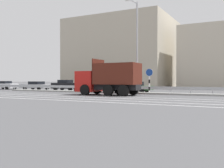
% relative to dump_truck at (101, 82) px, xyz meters
% --- Properties ---
extents(ground_plane, '(320.00, 320.00, 0.00)m').
position_rel_dump_truck_xyz_m(ground_plane, '(-0.65, 0.84, -1.25)').
color(ground_plane, '#4C4C4F').
extents(lane_strip_0, '(55.23, 0.16, 0.01)m').
position_rel_dump_truck_xyz_m(lane_strip_0, '(0.77, -1.79, -1.25)').
color(lane_strip_0, silver).
rests_on(lane_strip_0, ground_plane).
extents(lane_strip_1, '(55.23, 0.16, 0.01)m').
position_rel_dump_truck_xyz_m(lane_strip_1, '(0.77, -3.72, -1.25)').
color(lane_strip_1, silver).
rests_on(lane_strip_1, ground_plane).
extents(lane_strip_2, '(55.23, 0.16, 0.01)m').
position_rel_dump_truck_xyz_m(lane_strip_2, '(0.77, -5.74, -1.25)').
color(lane_strip_2, silver).
rests_on(lane_strip_2, ground_plane).
extents(lane_strip_3, '(55.23, 0.16, 0.01)m').
position_rel_dump_truck_xyz_m(lane_strip_3, '(0.77, -7.46, -1.25)').
color(lane_strip_3, silver).
rests_on(lane_strip_3, ground_plane).
extents(median_island, '(30.38, 1.10, 0.18)m').
position_rel_dump_truck_xyz_m(median_island, '(-0.65, 3.35, -1.16)').
color(median_island, gray).
rests_on(median_island, ground_plane).
extents(median_guardrail, '(55.23, 0.09, 0.78)m').
position_rel_dump_truck_xyz_m(median_guardrail, '(-0.65, 4.66, -0.68)').
color(median_guardrail, '#9EA0A5').
rests_on(median_guardrail, ground_plane).
extents(dump_truck, '(6.49, 2.68, 3.55)m').
position_rel_dump_truck_xyz_m(dump_truck, '(0.00, 0.00, 0.00)').
color(dump_truck, red).
rests_on(dump_truck, ground_plane).
extents(median_road_sign, '(0.80, 0.16, 2.67)m').
position_rel_dump_truck_xyz_m(median_road_sign, '(3.81, 3.35, 0.18)').
color(median_road_sign, white).
rests_on(median_road_sign, ground_plane).
extents(street_lamp_1, '(0.71, 2.10, 9.78)m').
position_rel_dump_truck_xyz_m(street_lamp_1, '(2.38, 3.30, 4.12)').
color(street_lamp_1, '#ADADB2').
rests_on(street_lamp_1, ground_plane).
extents(parked_car_0, '(4.22, 1.91, 1.31)m').
position_rel_dump_truck_xyz_m(parked_car_0, '(-21.55, 6.39, -0.57)').
color(parked_car_0, silver).
rests_on(parked_car_0, ground_plane).
extents(parked_car_1, '(4.64, 1.89, 1.26)m').
position_rel_dump_truck_xyz_m(parked_car_1, '(-15.43, 6.93, -0.59)').
color(parked_car_1, '#A3A3A8').
rests_on(parked_car_1, ground_plane).
extents(parked_car_2, '(3.98, 1.93, 1.50)m').
position_rel_dump_truck_xyz_m(parked_car_2, '(-9.52, 6.57, -0.49)').
color(parked_car_2, black).
rests_on(parked_car_2, ground_plane).
extents(parked_car_3, '(4.65, 2.28, 1.49)m').
position_rel_dump_truck_xyz_m(parked_car_3, '(-4.51, 6.73, -0.49)').
color(parked_car_3, gray).
rests_on(parked_car_3, ground_plane).
extents(parked_car_4, '(4.69, 1.85, 1.26)m').
position_rel_dump_truck_xyz_m(parked_car_4, '(0.69, 6.41, -0.60)').
color(parked_car_4, '#335B33').
rests_on(parked_car_4, ground_plane).
extents(background_building_0, '(19.82, 15.53, 13.47)m').
position_rel_dump_truck_xyz_m(background_building_0, '(-10.07, 25.99, 5.49)').
color(background_building_0, '#B7AD99').
rests_on(background_building_0, ground_plane).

